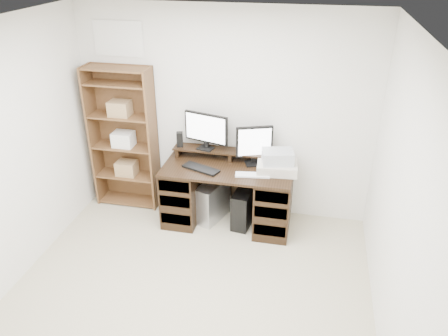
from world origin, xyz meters
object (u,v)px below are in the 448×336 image
(desk, at_px, (228,194))
(bookshelf, at_px, (124,137))
(tower_black, at_px, (244,207))
(monitor_wide, at_px, (206,129))
(tower_silver, at_px, (213,201))
(monitor_small, at_px, (254,144))
(printer, at_px, (277,167))

(desk, bearing_deg, bookshelf, 171.06)
(tower_black, bearing_deg, monitor_wide, 167.06)
(tower_black, xyz_separation_m, bookshelf, (-1.55, 0.20, 0.69))
(tower_silver, bearing_deg, desk, 8.66)
(desk, xyz_separation_m, tower_black, (0.20, 0.01, -0.16))
(monitor_small, height_order, bookshelf, bookshelf)
(tower_silver, bearing_deg, monitor_wide, 143.25)
(monitor_wide, bearing_deg, printer, 3.51)
(monitor_small, distance_m, bookshelf, 1.63)
(tower_silver, bearing_deg, tower_black, 16.33)
(desk, distance_m, tower_silver, 0.25)
(desk, height_order, monitor_wide, monitor_wide)
(tower_black, bearing_deg, bookshelf, -179.77)
(monitor_wide, distance_m, printer, 0.94)
(desk, xyz_separation_m, monitor_small, (0.28, 0.16, 0.61))
(desk, bearing_deg, monitor_small, 30.40)
(desk, bearing_deg, monitor_wide, 146.45)
(monitor_wide, xyz_separation_m, bookshelf, (-1.05, 0.01, -0.20))
(printer, relative_size, tower_black, 0.93)
(tower_black, bearing_deg, monitor_small, 69.24)
(printer, distance_m, bookshelf, 1.93)
(desk, height_order, tower_black, desk)
(tower_black, bearing_deg, tower_silver, -176.12)
(monitor_wide, height_order, bookshelf, bookshelf)
(monitor_small, distance_m, printer, 0.38)
(monitor_wide, distance_m, tower_silver, 0.89)
(monitor_wide, xyz_separation_m, printer, (0.87, -0.18, -0.31))
(monitor_wide, relative_size, monitor_small, 1.17)
(desk, height_order, monitor_small, monitor_small)
(tower_silver, height_order, tower_black, tower_silver)
(monitor_wide, bearing_deg, desk, -18.15)
(monitor_small, bearing_deg, desk, -169.51)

